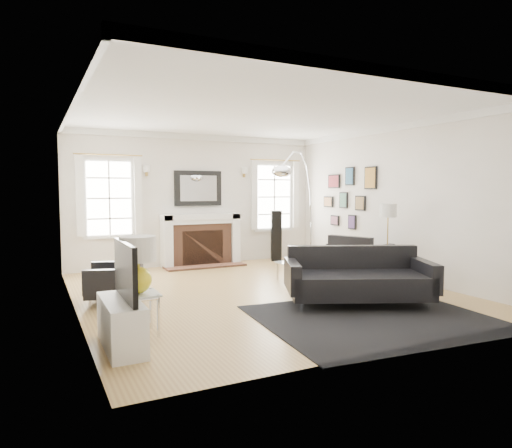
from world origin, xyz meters
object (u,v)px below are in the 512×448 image
fireplace (201,240)px  coffee_table (304,264)px  sofa (357,279)px  armchair_right (359,258)px  armchair_left (118,280)px  arc_floor_lamp (298,205)px  gourd_lamp (138,261)px

fireplace → coffee_table: size_ratio=2.22×
sofa → armchair_right: 1.98m
fireplace → armchair_left: size_ratio=1.68×
sofa → arc_floor_lamp: 2.79m
armchair_left → armchair_right: bearing=-1.3°
armchair_right → gourd_lamp: 4.63m
armchair_right → coffee_table: armchair_right is taller
sofa → coffee_table: sofa is taller
coffee_table → arc_floor_lamp: arc_floor_lamp is taller
arc_floor_lamp → gourd_lamp: bearing=-144.7°
fireplace → sofa: fireplace is taller
sofa → armchair_left: sofa is taller
arc_floor_lamp → armchair_right: bearing=-56.3°
fireplace → armchair_right: fireplace is taller
armchair_right → arc_floor_lamp: bearing=123.7°
coffee_table → fireplace: bearing=112.6°
armchair_right → gourd_lamp: bearing=-160.2°
armchair_left → arc_floor_lamp: 3.85m
gourd_lamp → arc_floor_lamp: (3.65, 2.59, 0.49)m
sofa → arc_floor_lamp: (0.58, 2.56, 0.97)m
coffee_table → gourd_lamp: (-3.23, -1.68, 0.53)m
armchair_right → coffee_table: 1.12m
sofa → armchair_left: size_ratio=2.19×
gourd_lamp → fireplace: bearing=62.0°
sofa → gourd_lamp: size_ratio=3.47×
fireplace → armchair_left: fireplace is taller
fireplace → gourd_lamp: 4.70m
armchair_right → gourd_lamp: gourd_lamp is taller
armchair_left → gourd_lamp: size_ratio=1.58×
armchair_right → coffee_table: (-1.11, 0.12, -0.06)m
arc_floor_lamp → coffee_table: bearing=-115.1°
fireplace → arc_floor_lamp: 2.27m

